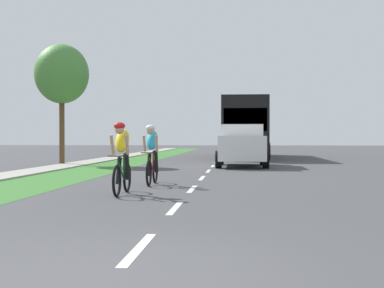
{
  "coord_description": "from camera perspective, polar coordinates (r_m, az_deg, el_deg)",
  "views": [
    {
      "loc": [
        1.12,
        -4.69,
        1.25
      ],
      "look_at": [
        -0.8,
        17.44,
        0.98
      ],
      "focal_mm": 50.31,
      "sensor_mm": 36.0,
      "label": 1
    }
  ],
  "objects": [
    {
      "name": "sidewalk_concrete",
      "position": [
        25.82,
        -11.79,
        -2.08
      ],
      "size": [
        1.35,
        70.0,
        0.1
      ],
      "primitive_type": "cube",
      "color": "#9E998E",
      "rests_on": "ground_plane"
    },
    {
      "name": "grass_verge",
      "position": [
        25.34,
        -7.74,
        -2.13
      ],
      "size": [
        2.39,
        70.0,
        0.01
      ],
      "primitive_type": "cube",
      "color": "#38722D",
      "rests_on": "ground_plane"
    },
    {
      "name": "street_tree_near",
      "position": [
        25.57,
        -13.64,
        7.18
      ],
      "size": [
        2.47,
        2.47,
        5.53
      ],
      "color": "brown",
      "rests_on": "ground_plane"
    },
    {
      "name": "bus_black",
      "position": [
        33.7,
        5.55,
        1.94
      ],
      "size": [
        2.78,
        11.6,
        3.48
      ],
      "color": "black",
      "rests_on": "ground_plane"
    },
    {
      "name": "ground_plane",
      "position": [
        24.75,
        2.36,
        -2.2
      ],
      "size": [
        120.0,
        120.0,
        0.0
      ],
      "primitive_type": "plane",
      "color": "#424244"
    },
    {
      "name": "cyclist_trailing",
      "position": [
        14.19,
        -4.28,
        -1.08
      ],
      "size": [
        0.42,
        1.72,
        1.58
      ],
      "color": "black",
      "rests_on": "ground_plane"
    },
    {
      "name": "cyclist_lead",
      "position": [
        11.81,
        -7.45,
        -1.44
      ],
      "size": [
        0.42,
        1.72,
        1.58
      ],
      "color": "black",
      "rests_on": "ground_plane"
    },
    {
      "name": "lane_markings_center",
      "position": [
        28.74,
        2.73,
        -1.79
      ],
      "size": [
        0.12,
        54.3,
        0.01
      ],
      "color": "white",
      "rests_on": "ground_plane"
    },
    {
      "name": "suv_white",
      "position": [
        23.22,
        5.31,
        -0.05
      ],
      "size": [
        2.15,
        4.7,
        1.79
      ],
      "color": "silver",
      "rests_on": "ground_plane"
    }
  ]
}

